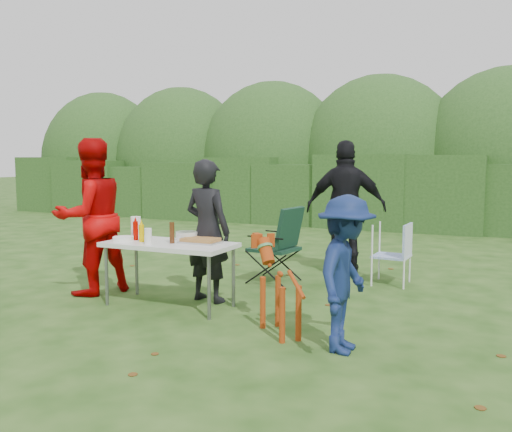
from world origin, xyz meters
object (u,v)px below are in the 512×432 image
at_px(folding_table, 169,247).
at_px(person_black_puffy, 346,208).
at_px(mustard_bottle, 141,233).
at_px(dog, 280,288).
at_px(person_cook, 208,231).
at_px(person_red_jacket, 91,217).
at_px(camping_chair, 274,244).
at_px(lawn_chair, 391,253).
at_px(beer_bottle, 172,233).
at_px(paper_towel_roll, 136,227).
at_px(child, 346,274).
at_px(ketchup_bottle, 136,231).

relative_size(folding_table, person_black_puffy, 0.76).
bearing_deg(mustard_bottle, dog, -9.64).
bearing_deg(person_cook, person_red_jacket, 20.37).
xyz_separation_m(folding_table, camping_chair, (0.62, 1.61, -0.16)).
distance_m(lawn_chair, beer_bottle, 3.04).
xyz_separation_m(person_cook, paper_towel_roll, (-0.85, -0.25, 0.03)).
xyz_separation_m(folding_table, mustard_bottle, (-0.32, -0.09, 0.15)).
relative_size(lawn_chair, paper_towel_roll, 3.24).
height_order(child, ketchup_bottle, child).
relative_size(lawn_chair, ketchup_bottle, 3.83).
height_order(beer_bottle, paper_towel_roll, paper_towel_roll).
distance_m(person_black_puffy, beer_bottle, 2.91).
distance_m(camping_chair, beer_bottle, 1.76).
relative_size(person_black_puffy, beer_bottle, 8.18).
distance_m(person_cook, ketchup_bottle, 0.84).
bearing_deg(camping_chair, person_red_jacket, 48.13).
distance_m(dog, mustard_bottle, 1.92).
distance_m(folding_table, beer_bottle, 0.18).
bearing_deg(lawn_chair, camping_chair, 25.20).
bearing_deg(lawn_chair, mustard_bottle, 47.07).
relative_size(person_black_puffy, mustard_bottle, 9.82).
xyz_separation_m(camping_chair, beer_bottle, (-0.56, -1.63, 0.33)).
bearing_deg(ketchup_bottle, folding_table, 0.10).
xyz_separation_m(person_black_puffy, ketchup_bottle, (-1.82, -2.58, -0.13)).
height_order(child, mustard_bottle, child).
bearing_deg(paper_towel_roll, ketchup_bottle, -53.77).
xyz_separation_m(dog, beer_bottle, (-1.48, 0.38, 0.41)).
bearing_deg(person_cook, paper_towel_roll, 25.51).
distance_m(person_cook, paper_towel_roll, 0.89).
bearing_deg(person_cook, lawn_chair, -125.77).
bearing_deg(beer_bottle, person_cook, 60.82).
bearing_deg(person_black_puffy, lawn_chair, 136.31).
relative_size(dog, camping_chair, 0.89).
height_order(person_cook, camping_chair, person_cook).
relative_size(person_cook, child, 1.22).
height_order(folding_table, dog, dog).
bearing_deg(person_black_puffy, person_red_jacket, 28.05).
bearing_deg(person_red_jacket, camping_chair, 150.11).
bearing_deg(person_black_puffy, beer_bottle, 47.56).
height_order(camping_chair, lawn_chair, camping_chair).
bearing_deg(lawn_chair, folding_table, 49.97).
bearing_deg(person_red_jacket, ketchup_bottle, 103.68).
relative_size(mustard_bottle, ketchup_bottle, 0.91).
distance_m(child, ketchup_bottle, 2.77).
height_order(camping_chair, ketchup_bottle, camping_chair).
height_order(person_cook, person_red_jacket, person_red_jacket).
bearing_deg(folding_table, mustard_bottle, -164.42).
relative_size(camping_chair, beer_bottle, 4.42).
bearing_deg(person_black_puffy, mustard_bottle, 41.98).
distance_m(mustard_bottle, beer_bottle, 0.38).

